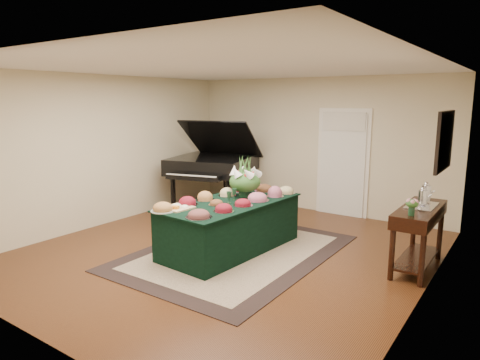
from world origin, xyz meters
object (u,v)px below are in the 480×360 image
Objects in this scene: floral_centerpiece at (245,178)px; buffet_table at (231,226)px; mahogany_sideboard at (419,221)px; grand_piano at (213,164)px.

buffet_table is at bearing -87.49° from floral_centerpiece.
mahogany_sideboard reaches higher than buffet_table.
grand_piano is at bearing 133.92° from buffet_table.
floral_centerpiece is 0.24× the size of grand_piano.
floral_centerpiece is 2.36m from grand_piano.
floral_centerpiece is 0.38× the size of mahogany_sideboard.
grand_piano is at bearing 166.14° from mahogany_sideboard.
floral_centerpiece is 2.58m from mahogany_sideboard.
buffet_table is 4.57× the size of floral_centerpiece.
floral_centerpiece is at bearing 92.51° from buffet_table.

